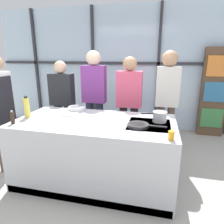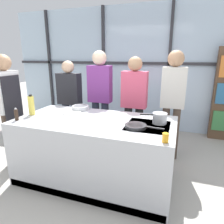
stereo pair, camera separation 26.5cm
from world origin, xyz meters
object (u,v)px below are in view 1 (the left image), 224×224
spectator_far_right (167,96)px  juice_glass_near (171,135)px  white_plate (69,114)px  spectator_far_left (62,99)px  frying_pan (139,125)px  chef (0,106)px  spectator_center_left (94,94)px  pepper_grinder (12,118)px  spectator_center_right (129,100)px  oil_bottle (27,107)px  saucepan (160,116)px  mixing_bowl (77,108)px

spectator_far_right → juice_glass_near: (0.00, -1.40, -0.13)m
white_plate → spectator_far_left: bearing=122.2°
spectator_far_left → frying_pan: 1.89m
juice_glass_near → spectator_far_left: bearing=143.5°
chef → spectator_center_left: spectator_center_left is taller
spectator_far_left → spectator_far_right: bearing=-180.0°
spectator_far_left → pepper_grinder: 1.32m
spectator_center_right → spectator_far_right: size_ratio=0.95×
spectator_center_left → juice_glass_near: spectator_center_left is taller
oil_bottle → white_plate: bearing=27.6°
pepper_grinder → juice_glass_near: 1.91m
spectator_center_left → white_plate: (-0.14, -0.78, -0.15)m
white_plate → oil_bottle: (-0.50, -0.26, 0.13)m
spectator_center_right → pepper_grinder: (-1.27, -1.32, -0.01)m
oil_bottle → pepper_grinder: (-0.01, -0.28, -0.06)m
spectator_far_left → oil_bottle: (-0.00, -1.04, 0.11)m
white_plate → juice_glass_near: bearing=-23.8°
saucepan → white_plate: (-1.29, 0.06, -0.07)m
saucepan → chef: bearing=-176.4°
saucepan → pepper_grinder: size_ratio=1.93×
spectator_far_left → spectator_center_left: spectator_center_left is taller
spectator_center_left → spectator_center_right: size_ratio=1.06×
spectator_center_left → oil_bottle: 1.22m
saucepan → juice_glass_near: bearing=-78.1°
chef → pepper_grinder: bearing=54.0°
mixing_bowl → spectator_far_left: bearing=132.9°
oil_bottle → spectator_center_right: bearing=39.4°
frying_pan → spectator_center_left: bearing=129.7°
white_plate → pepper_grinder: bearing=-133.0°
spectator_center_right → white_plate: spectator_center_right is taller
spectator_center_right → spectator_far_right: spectator_far_right is taller
chef → spectator_center_left: bearing=131.7°
spectator_center_left → spectator_far_right: (1.26, 0.00, 0.02)m
spectator_center_right → spectator_far_left: bearing=0.0°
spectator_center_left → saucepan: spectator_center_left is taller
spectator_far_left → juice_glass_near: size_ratio=17.29×
spectator_far_left → pepper_grinder: bearing=89.4°
spectator_far_left → saucepan: 1.97m
spectator_center_right → white_plate: bearing=45.4°
juice_glass_near → spectator_center_right: bearing=114.4°
spectator_far_left → white_plate: spectator_far_left is taller
spectator_center_right → pepper_grinder: spectator_center_right is taller
chef → mixing_bowl: chef is taller
spectator_center_right → saucepan: (0.52, -0.84, -0.01)m
chef → spectator_far_right: (2.37, 0.99, 0.05)m
spectator_far_left → oil_bottle: bearing=89.7°
juice_glass_near → white_plate: bearing=156.2°
juice_glass_near → mixing_bowl: bearing=148.7°
chef → spectator_far_left: (0.48, 0.99, -0.09)m
pepper_grinder → mixing_bowl: bearing=54.3°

